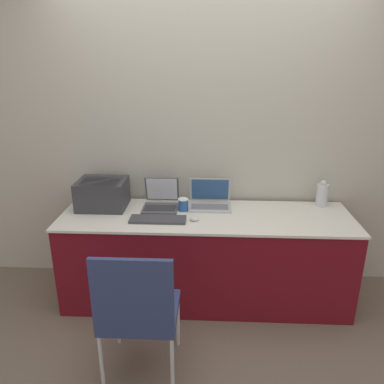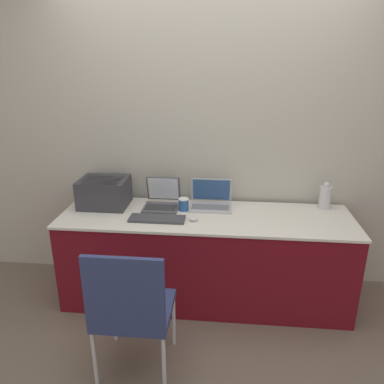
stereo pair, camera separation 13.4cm
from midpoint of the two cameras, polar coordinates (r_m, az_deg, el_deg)
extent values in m
plane|color=#6B5B4C|center=(3.07, 0.56, -19.03)|extent=(14.00, 14.00, 0.00)
cube|color=#B7B2A3|center=(3.17, 1.15, 8.49)|extent=(8.00, 0.05, 2.60)
cube|color=maroon|center=(3.13, 0.82, -10.05)|extent=(2.28, 0.65, 0.73)
cube|color=silver|center=(2.96, 0.85, -3.73)|extent=(2.30, 0.67, 0.02)
cube|color=#333338|center=(3.17, -14.67, -0.27)|extent=(0.39, 0.32, 0.23)
cube|color=black|center=(3.11, -14.99, 1.18)|extent=(0.31, 0.25, 0.04)
cube|color=#4C4C51|center=(3.07, -6.12, -2.54)|extent=(0.28, 0.23, 0.02)
cube|color=#2D2D30|center=(3.06, -6.16, -2.44)|extent=(0.25, 0.12, 0.00)
cube|color=#4C4C51|center=(3.16, -5.80, 0.45)|extent=(0.28, 0.07, 0.22)
cube|color=silver|center=(3.16, -5.82, 0.44)|extent=(0.25, 0.06, 0.20)
cube|color=#B7B7BC|center=(3.08, 1.48, -2.38)|extent=(0.34, 0.21, 0.02)
cube|color=slate|center=(3.06, 1.47, -2.27)|extent=(0.30, 0.12, 0.00)
cube|color=#B7B7BC|center=(3.16, 1.55, 0.40)|extent=(0.34, 0.05, 0.21)
cube|color=#2D5184|center=(3.15, 1.55, 0.38)|extent=(0.31, 0.05, 0.19)
cube|color=#3D3D42|center=(2.87, -6.57, -4.19)|extent=(0.43, 0.14, 0.02)
cylinder|color=#285699|center=(3.03, -2.61, -2.00)|extent=(0.08, 0.08, 0.09)
cylinder|color=white|center=(3.01, -2.63, -1.11)|extent=(0.08, 0.08, 0.01)
ellipsoid|color=silver|center=(2.84, -0.99, -4.12)|extent=(0.07, 0.05, 0.03)
cylinder|color=silver|center=(3.26, 18.11, -0.47)|extent=(0.09, 0.09, 0.19)
sphere|color=silver|center=(3.23, 18.31, 1.29)|extent=(0.05, 0.05, 0.05)
cube|color=navy|center=(2.48, -9.39, -17.56)|extent=(0.46, 0.44, 0.04)
cube|color=navy|center=(2.17, -10.92, -15.45)|extent=(0.46, 0.03, 0.47)
cylinder|color=silver|center=(2.82, -12.70, -18.33)|extent=(0.02, 0.02, 0.41)
cylinder|color=silver|center=(2.75, -3.63, -18.99)|extent=(0.02, 0.02, 0.41)
cylinder|color=silver|center=(2.53, -15.25, -23.91)|extent=(0.02, 0.02, 0.41)
cylinder|color=silver|center=(2.45, -4.76, -24.94)|extent=(0.02, 0.02, 0.41)
camera|label=1|loc=(0.07, -91.32, -0.48)|focal=35.00mm
camera|label=2|loc=(0.07, 88.68, 0.48)|focal=35.00mm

